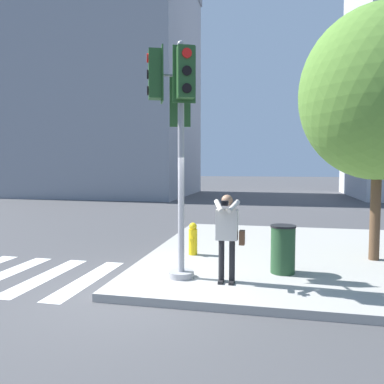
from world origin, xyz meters
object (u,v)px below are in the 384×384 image
(person_photographer, at_px, (228,230))
(street_tree, at_px, (379,94))
(trash_bin, at_px, (283,249))
(fire_hydrant, at_px, (193,239))
(traffic_signal_pole, at_px, (176,117))

(person_photographer, bearing_deg, street_tree, 37.80)
(street_tree, relative_size, trash_bin, 5.89)
(fire_hydrant, bearing_deg, person_photographer, -61.78)
(street_tree, bearing_deg, person_photographer, -142.20)
(traffic_signal_pole, height_order, street_tree, street_tree)
(traffic_signal_pole, bearing_deg, trash_bin, 20.61)
(traffic_signal_pole, relative_size, street_tree, 0.79)
(person_photographer, height_order, fire_hydrant, person_photographer)
(person_photographer, relative_size, fire_hydrant, 2.08)
(person_photographer, xyz_separation_m, street_tree, (3.15, 2.44, 2.83))
(traffic_signal_pole, relative_size, fire_hydrant, 5.71)
(street_tree, distance_m, fire_hydrant, 5.47)
(street_tree, height_order, trash_bin, street_tree)
(person_photographer, xyz_separation_m, fire_hydrant, (-1.10, 2.04, -0.59))
(street_tree, bearing_deg, traffic_signal_pole, -150.72)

